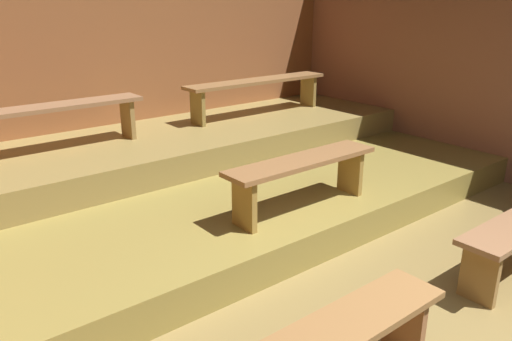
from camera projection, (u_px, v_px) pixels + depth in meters
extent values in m
cube|color=olive|center=(263.00, 233.00, 4.62)|extent=(6.75, 5.63, 0.08)
cube|color=brown|center=(133.00, 60.00, 5.97)|extent=(6.75, 0.06, 2.63)
cube|color=brown|center=(457.00, 60.00, 5.96)|extent=(0.06, 5.63, 2.63)
cube|color=olive|center=(213.00, 189.00, 5.16)|extent=(5.95, 3.20, 0.29)
cube|color=olive|center=(172.00, 146.00, 5.65)|extent=(5.95, 1.61, 0.29)
cube|color=olive|center=(358.00, 318.00, 2.61)|extent=(1.10, 0.33, 0.04)
cube|color=#945F3B|center=(404.00, 323.00, 2.94)|extent=(0.05, 0.26, 0.41)
cube|color=olive|center=(479.00, 275.00, 3.45)|extent=(0.05, 0.26, 0.41)
cube|color=olive|center=(303.00, 161.00, 4.18)|extent=(1.48, 0.33, 0.04)
cube|color=olive|center=(244.00, 204.00, 3.89)|extent=(0.05, 0.26, 0.41)
cube|color=olive|center=(350.00, 171.00, 4.62)|extent=(0.05, 0.26, 0.41)
cube|color=#8A6140|center=(37.00, 109.00, 4.76)|extent=(2.06, 0.33, 0.04)
cube|color=olive|center=(128.00, 119.00, 5.37)|extent=(0.05, 0.26, 0.41)
cube|color=olive|center=(258.00, 81.00, 6.36)|extent=(2.06, 0.33, 0.04)
cube|color=olive|center=(198.00, 108.00, 5.89)|extent=(0.05, 0.26, 0.41)
cube|color=olive|center=(308.00, 91.00, 6.97)|extent=(0.05, 0.26, 0.41)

